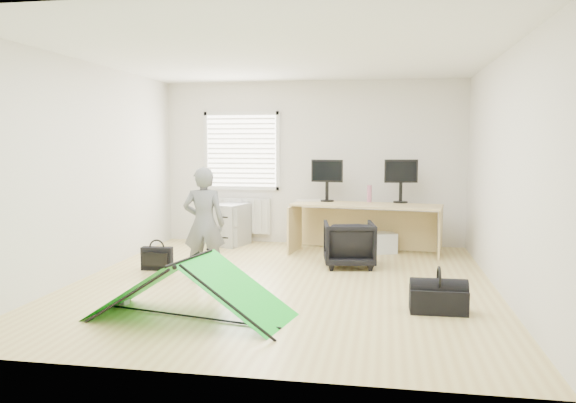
% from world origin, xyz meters
% --- Properties ---
extents(ground, '(5.50, 5.50, 0.00)m').
position_xyz_m(ground, '(0.00, 0.00, 0.00)').
color(ground, '#D8C073').
rests_on(ground, ground).
extents(back_wall, '(5.00, 0.02, 2.70)m').
position_xyz_m(back_wall, '(0.00, 2.75, 1.35)').
color(back_wall, silver).
rests_on(back_wall, ground).
extents(window, '(1.20, 0.06, 1.20)m').
position_xyz_m(window, '(-1.20, 2.71, 1.55)').
color(window, silver).
rests_on(window, back_wall).
extents(radiator, '(1.00, 0.12, 0.60)m').
position_xyz_m(radiator, '(-1.20, 2.67, 0.45)').
color(radiator, silver).
rests_on(radiator, back_wall).
extents(desk, '(2.31, 1.03, 0.76)m').
position_xyz_m(desk, '(0.93, 1.99, 0.38)').
color(desk, tan).
rests_on(desk, ground).
extents(filing_cabinet, '(0.60, 0.69, 0.69)m').
position_xyz_m(filing_cabinet, '(-1.30, 2.33, 0.34)').
color(filing_cabinet, '#9C9FA1').
rests_on(filing_cabinet, ground).
extents(monitor_left, '(0.52, 0.20, 0.49)m').
position_xyz_m(monitor_left, '(0.30, 2.29, 1.00)').
color(monitor_left, black).
rests_on(monitor_left, desk).
extents(monitor_right, '(0.53, 0.22, 0.49)m').
position_xyz_m(monitor_right, '(1.45, 2.29, 1.01)').
color(monitor_right, black).
rests_on(monitor_right, desk).
extents(keyboard, '(0.44, 0.22, 0.02)m').
position_xyz_m(keyboard, '(0.02, 2.27, 0.77)').
color(keyboard, beige).
rests_on(keyboard, desk).
extents(thermos, '(0.09, 0.09, 0.26)m').
position_xyz_m(thermos, '(0.97, 2.31, 0.89)').
color(thermos, '#B26380').
rests_on(thermos, desk).
extents(office_chair, '(0.76, 0.78, 0.62)m').
position_xyz_m(office_chair, '(0.74, 1.05, 0.31)').
color(office_chair, black).
rests_on(office_chair, ground).
extents(person, '(0.55, 0.40, 1.40)m').
position_xyz_m(person, '(-0.97, -0.01, 0.70)').
color(person, slate).
rests_on(person, ground).
extents(kite, '(2.02, 1.20, 0.59)m').
position_xyz_m(kite, '(-0.63, -1.49, 0.29)').
color(kite, '#14D62A').
rests_on(kite, ground).
extents(storage_crate, '(0.65, 0.54, 0.31)m').
position_xyz_m(storage_crate, '(1.09, 2.12, 0.16)').
color(storage_crate, silver).
rests_on(storage_crate, ground).
extents(tote_bag, '(0.38, 0.24, 0.41)m').
position_xyz_m(tote_bag, '(-1.77, 2.62, 0.21)').
color(tote_bag, '#1D8B6B').
rests_on(tote_bag, ground).
extents(laptop_bag, '(0.42, 0.15, 0.31)m').
position_xyz_m(laptop_bag, '(-1.77, 0.40, 0.15)').
color(laptop_bag, black).
rests_on(laptop_bag, ground).
extents(white_box, '(0.11, 0.11, 0.09)m').
position_xyz_m(white_box, '(-1.48, -1.17, 0.04)').
color(white_box, silver).
rests_on(white_box, ground).
extents(duffel_bag, '(0.56, 0.29, 0.24)m').
position_xyz_m(duffel_bag, '(1.75, -0.90, 0.12)').
color(duffel_bag, black).
rests_on(duffel_bag, ground).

